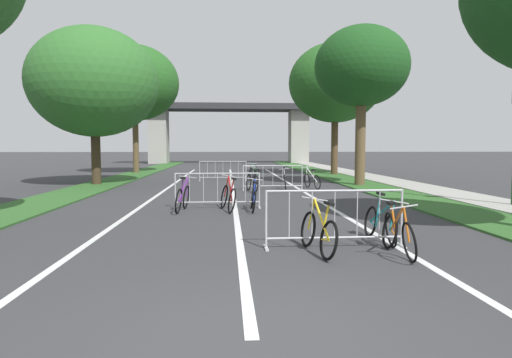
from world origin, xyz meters
TOP-DOWN VIEW (x-y plane):
  - ground_plane at (0.00, 0.00)m, footprint 300.00×300.00m
  - grass_verge_left at (-6.20, 21.68)m, footprint 2.04×52.98m
  - grass_verge_right at (6.20, 21.68)m, footprint 2.04×52.98m
  - sidewalk_path_right at (8.18, 21.68)m, footprint 1.94×52.98m
  - lane_stripe_center at (0.00, 15.33)m, footprint 0.14×30.65m
  - lane_stripe_right_lane at (2.85, 15.33)m, footprint 0.14×30.65m
  - lane_stripe_left_lane at (-2.85, 15.33)m, footprint 0.14×30.65m
  - overpass_bridge at (0.00, 43.79)m, footprint 21.90×4.22m
  - tree_left_pine_far at (-6.45, 17.08)m, footprint 5.98×5.98m
  - tree_left_oak_mid at (-6.50, 26.32)m, footprint 5.99×5.99m
  - tree_right_maple_mid at (5.93, 15.83)m, footprint 4.30×4.30m
  - tree_right_cypress_far at (6.70, 23.72)m, footprint 5.96×5.96m
  - crowd_barrier_nearest at (1.70, 3.66)m, footprint 2.54×0.46m
  - crowd_barrier_second at (-0.52, 8.84)m, footprint 2.54×0.45m
  - crowd_barrier_third at (1.67, 14.01)m, footprint 2.54×0.49m
  - crowd_barrier_fourth at (-0.46, 19.19)m, footprint 2.54×0.46m
  - bicycle_orange_0 at (2.65, 3.09)m, footprint 0.48×1.66m
  - bicycle_yellow_1 at (1.32, 3.27)m, footprint 0.50×1.63m
  - bicycle_green_2 at (1.18, 18.73)m, footprint 0.58×1.75m
  - bicycle_teal_3 at (2.66, 4.02)m, footprint 0.54×1.66m
  - bicycle_red_4 at (-0.20, 8.28)m, footprint 0.53×1.75m
  - bicycle_silver_5 at (2.26, 14.59)m, footprint 0.47×1.64m
  - bicycle_black_6 at (0.77, 13.46)m, footprint 0.49×1.75m
  - bicycle_purple_7 at (-1.49, 8.26)m, footprint 0.54×1.66m
  - bicycle_blue_8 at (0.51, 8.25)m, footprint 0.47×1.60m
  - bicycle_white_9 at (3.44, 14.58)m, footprint 0.67×1.64m

SIDE VIEW (x-z plane):
  - ground_plane at x=0.00m, z-range 0.00..0.00m
  - lane_stripe_center at x=0.00m, z-range 0.00..0.01m
  - lane_stripe_right_lane at x=2.85m, z-range 0.00..0.01m
  - lane_stripe_left_lane at x=-2.85m, z-range 0.00..0.01m
  - grass_verge_left at x=-6.20m, z-range 0.00..0.05m
  - grass_verge_right at x=6.20m, z-range 0.00..0.05m
  - sidewalk_path_right at x=8.18m, z-range 0.00..0.08m
  - bicycle_teal_3 at x=2.66m, z-range -0.11..0.82m
  - bicycle_blue_8 at x=0.51m, z-range -0.10..0.81m
  - bicycle_white_9 at x=3.44m, z-range -0.12..0.84m
  - bicycle_yellow_1 at x=1.32m, z-range -0.10..0.83m
  - bicycle_orange_0 at x=2.65m, z-range -0.09..0.83m
  - bicycle_silver_5 at x=2.26m, z-range -0.11..0.86m
  - bicycle_green_2 at x=1.18m, z-range -0.09..0.86m
  - bicycle_purple_7 at x=-1.49m, z-range -0.11..0.88m
  - bicycle_black_6 at x=0.77m, z-range -0.12..0.90m
  - bicycle_red_4 at x=-0.20m, z-range -0.11..0.90m
  - crowd_barrier_nearest at x=1.70m, z-range 0.00..1.05m
  - crowd_barrier_second at x=-0.52m, z-range 0.00..1.05m
  - crowd_barrier_third at x=1.67m, z-range 0.00..1.05m
  - crowd_barrier_fourth at x=-0.46m, z-range 0.00..1.05m
  - overpass_bridge at x=0.00m, z-range 1.35..7.76m
  - tree_left_pine_far at x=-6.45m, z-range 1.13..8.50m
  - tree_right_maple_mid at x=5.93m, z-range 1.79..9.12m
  - tree_right_cypress_far at x=6.70m, z-range 1.67..10.10m
  - tree_left_oak_mid at x=-6.50m, z-range 1.78..10.47m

